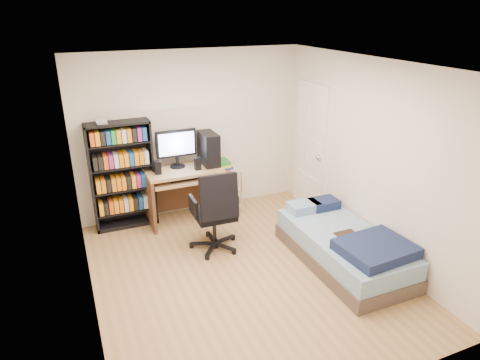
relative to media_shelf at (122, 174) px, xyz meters
name	(u,v)px	position (x,y,z in m)	size (l,w,h in m)	color
room	(244,179)	(1.11, -1.84, 0.44)	(3.58, 4.08, 2.58)	#A87F54
media_shelf	(122,174)	(0.00, 0.00, 0.00)	(0.89, 0.30, 1.65)	black
computer_desk	(190,171)	(0.97, -0.12, -0.06)	(1.11, 0.64, 1.39)	#A78456
office_chair	(215,225)	(0.99, -1.17, -0.45)	(0.70, 0.70, 1.14)	black
wire_cart	(223,178)	(1.50, -0.11, -0.25)	(0.57, 0.45, 0.86)	white
bed	(345,247)	(2.37, -2.13, -0.57)	(0.95, 1.89, 0.54)	#4F433B
door	(310,148)	(2.83, -0.49, 0.19)	(0.12, 0.80, 2.00)	white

